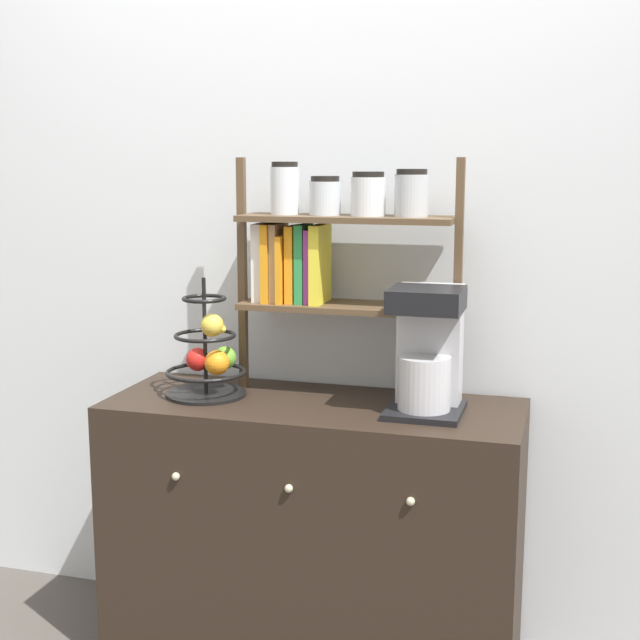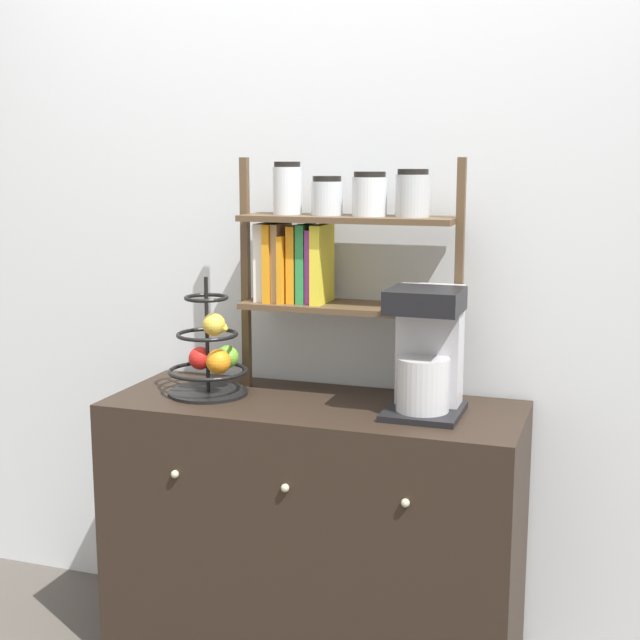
{
  "view_description": "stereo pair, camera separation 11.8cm",
  "coord_description": "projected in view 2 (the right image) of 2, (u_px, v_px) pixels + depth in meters",
  "views": [
    {
      "loc": [
        0.73,
        -2.23,
        1.54
      ],
      "look_at": [
        0.02,
        0.24,
        1.07
      ],
      "focal_mm": 50.0,
      "sensor_mm": 36.0,
      "label": 1
    },
    {
      "loc": [
        0.85,
        -2.2,
        1.54
      ],
      "look_at": [
        0.02,
        0.24,
        1.07
      ],
      "focal_mm": 50.0,
      "sensor_mm": 36.0,
      "label": 2
    }
  ],
  "objects": [
    {
      "name": "shelf_hutch",
      "position": [
        329.0,
        244.0,
        2.69
      ],
      "size": [
        0.7,
        0.2,
        0.72
      ],
      "color": "brown",
      "rests_on": "sideboard"
    },
    {
      "name": "coffee_maker",
      "position": [
        427.0,
        351.0,
        2.53
      ],
      "size": [
        0.21,
        0.24,
        0.36
      ],
      "color": "black",
      "rests_on": "sideboard"
    },
    {
      "name": "wall_back",
      "position": [
        342.0,
        235.0,
        2.84
      ],
      "size": [
        7.0,
        0.05,
        2.6
      ],
      "primitive_type": "cube",
      "color": "silver",
      "rests_on": "ground_plane"
    },
    {
      "name": "sideboard",
      "position": [
        314.0,
        532.0,
        2.73
      ],
      "size": [
        1.24,
        0.49,
        0.82
      ],
      "color": "black",
      "rests_on": "ground_plane"
    },
    {
      "name": "fruit_stand",
      "position": [
        211.0,
        355.0,
        2.74
      ],
      "size": [
        0.25,
        0.25,
        0.37
      ],
      "color": "black",
      "rests_on": "sideboard"
    }
  ]
}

